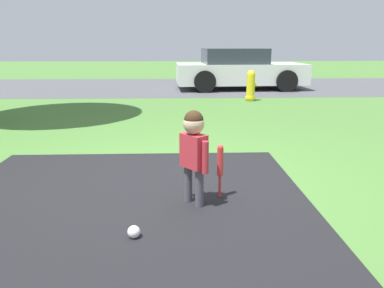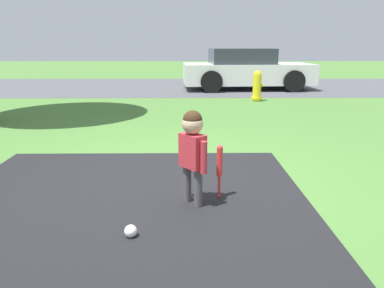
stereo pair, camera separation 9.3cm
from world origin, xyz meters
name	(u,v)px [view 1 (the left image)]	position (x,y,z in m)	size (l,w,h in m)	color
ground_plane	(172,179)	(0.00, 0.00, 0.00)	(60.00, 60.00, 0.00)	#477533
street_strip	(176,86)	(0.00, 9.43, 0.00)	(40.00, 6.00, 0.01)	#4C4C51
child	(194,145)	(0.21, -0.67, 0.57)	(0.26, 0.29, 0.88)	#4C4751
baseball_bat	(220,164)	(0.47, -0.53, 0.34)	(0.06, 0.06, 0.53)	red
sports_ball	(134,232)	(-0.27, -1.29, 0.05)	(0.10, 0.10, 0.10)	white
fire_hydrant	(251,86)	(1.99, 5.87, 0.39)	(0.30, 0.27, 0.79)	yellow
parked_car	(239,70)	(2.09, 8.61, 0.63)	(4.24, 2.24, 1.31)	silver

